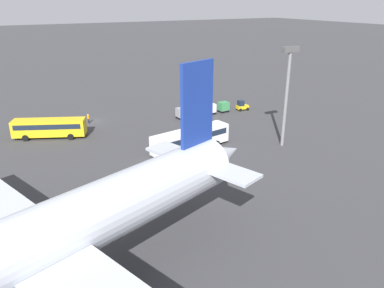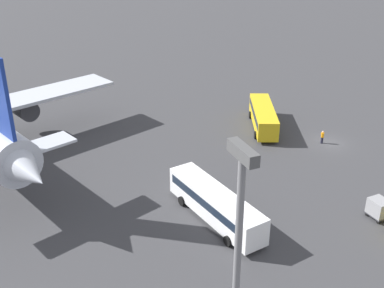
% 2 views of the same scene
% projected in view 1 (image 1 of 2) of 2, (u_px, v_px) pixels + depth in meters
% --- Properties ---
extents(ground_plane, '(600.00, 600.00, 0.00)m').
position_uv_depth(ground_plane, '(89.00, 122.00, 69.19)').
color(ground_plane, '#38383A').
extents(airplane, '(47.18, 41.01, 16.29)m').
position_uv_depth(airplane, '(15.00, 254.00, 23.74)').
color(airplane, '#B2B7C1').
rests_on(airplane, ground).
extents(shuttle_bus_near, '(11.54, 7.11, 3.05)m').
position_uv_depth(shuttle_bus_near, '(49.00, 127.00, 60.75)').
color(shuttle_bus_near, gold).
rests_on(shuttle_bus_near, ground).
extents(shuttle_bus_far, '(13.09, 4.73, 3.20)m').
position_uv_depth(shuttle_bus_far, '(191.00, 138.00, 55.56)').
color(shuttle_bus_far, white).
rests_on(shuttle_bus_far, ground).
extents(baggage_tug, '(2.51, 1.82, 2.10)m').
position_uv_depth(baggage_tug, '(242.00, 106.00, 76.09)').
color(baggage_tug, gold).
rests_on(baggage_tug, ground).
extents(worker_person, '(0.38, 0.38, 1.74)m').
position_uv_depth(worker_person, '(88.00, 119.00, 68.11)').
color(worker_person, '#1E1E2D').
rests_on(worker_person, ground).
extents(cargo_cart_green, '(2.07, 1.77, 2.06)m').
position_uv_depth(cargo_cart_green, '(223.00, 106.00, 74.73)').
color(cargo_cart_green, '#38383D').
rests_on(cargo_cart_green, ground).
extents(cargo_cart_white, '(2.07, 1.77, 2.06)m').
position_uv_depth(cargo_cart_white, '(210.00, 108.00, 73.35)').
color(cargo_cart_white, '#38383D').
rests_on(cargo_cart_white, ground).
extents(cargo_cart_yellow, '(2.07, 1.77, 2.06)m').
position_uv_depth(cargo_cart_yellow, '(196.00, 110.00, 71.98)').
color(cargo_cart_yellow, '#38383D').
rests_on(cargo_cart_yellow, ground).
extents(cargo_cart_grey, '(2.07, 1.77, 2.06)m').
position_uv_depth(cargo_cart_grey, '(182.00, 112.00, 70.69)').
color(cargo_cart_grey, '#38383D').
rests_on(cargo_cart_grey, ground).
extents(light_pole, '(2.80, 0.70, 14.99)m').
position_uv_depth(light_pole, '(287.00, 86.00, 54.75)').
color(light_pole, slate).
rests_on(light_pole, ground).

